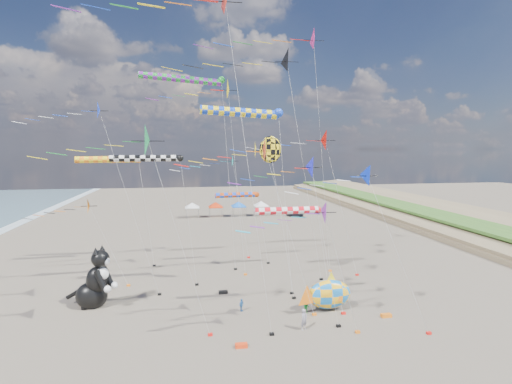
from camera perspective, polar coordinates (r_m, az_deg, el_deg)
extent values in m
plane|color=brown|center=(30.21, 5.27, -22.91)|extent=(260.00, 260.00, 0.00)
cone|color=#D54414|center=(33.32, 2.33, 5.97)|extent=(2.09, 2.23, 2.30)
cylinder|color=#B2B2B2|center=(34.58, 5.44, -6.20)|extent=(3.90, 0.02, 14.57)
cube|color=black|center=(37.31, 8.32, -16.89)|extent=(0.36, 0.24, 0.20)
cone|color=#D42276|center=(48.60, 9.31, 20.78)|extent=(2.63, 2.82, 2.91)
cylinder|color=#B2B2B2|center=(47.28, 9.94, 4.65)|extent=(1.62, 0.02, 27.00)
cube|color=black|center=(49.72, 10.53, -10.99)|extent=(0.36, 0.24, 0.20)
cone|color=red|center=(45.28, 10.54, 7.32)|extent=(2.44, 2.61, 2.69)
cylinder|color=#B2B2B2|center=(46.43, 12.45, -2.45)|extent=(3.64, 0.02, 15.68)
cube|color=black|center=(48.87, 14.23, -11.38)|extent=(0.36, 0.24, 0.20)
cone|color=red|center=(31.71, -0.80, 25.78)|extent=(2.60, 2.78, 2.86)
cylinder|color=#B2B2B2|center=(30.08, 0.81, 2.33)|extent=(1.69, 0.02, 25.32)
cube|color=black|center=(33.50, 2.26, -19.62)|extent=(0.36, 0.24, 0.20)
cone|color=#1B8948|center=(30.27, -11.83, 7.19)|extent=(2.39, 2.56, 2.64)
cylinder|color=#B2B2B2|center=(31.05, -9.12, -7.00)|extent=(2.60, 0.02, 15.29)
cube|color=black|center=(33.60, -6.56, -19.57)|extent=(0.36, 0.24, 0.20)
cone|color=orange|center=(44.53, -21.06, -2.03)|extent=(1.70, 1.82, 1.87)
cylinder|color=#B2B2B2|center=(45.11, -19.39, -7.46)|extent=(2.33, 0.02, 8.65)
cube|color=black|center=(46.08, -17.75, -12.57)|extent=(0.36, 0.24, 0.20)
cone|color=yellow|center=(45.54, -3.90, 14.27)|extent=(2.38, 2.55, 2.63)
cylinder|color=#B2B2B2|center=(45.37, -2.67, 0.95)|extent=(1.81, 0.02, 21.11)
cube|color=black|center=(47.59, -1.52, -11.67)|extent=(0.36, 0.24, 0.20)
cone|color=purple|center=(30.93, 10.40, -2.50)|extent=(1.78, 1.90, 1.96)
cylinder|color=#B2B2B2|center=(32.52, 12.42, -11.22)|extent=(2.62, 0.02, 10.07)
cube|color=black|center=(34.78, 14.31, -18.80)|extent=(0.36, 0.24, 0.20)
cone|color=black|center=(44.32, 6.52, 17.92)|extent=(2.60, 2.78, 2.87)
cylinder|color=#B2B2B2|center=(43.85, 7.97, 2.43)|extent=(2.62, 0.02, 23.74)
cube|color=black|center=(46.51, 9.31, -12.18)|extent=(0.36, 0.24, 0.20)
cone|color=#1C23E4|center=(31.48, 7.76, 3.60)|extent=(1.75, 1.87, 1.93)
cylinder|color=#B2B2B2|center=(32.87, 9.80, -8.06)|extent=(2.65, 0.02, 13.30)
cube|color=black|center=(35.47, 11.70, -18.22)|extent=(0.36, 0.24, 0.20)
cone|color=#17BEBC|center=(52.46, -2.93, 4.45)|extent=(1.67, 1.78, 1.84)
cylinder|color=#B2B2B2|center=(53.17, -1.98, -2.63)|extent=(1.72, 0.02, 13.12)
cube|color=black|center=(54.64, -1.06, -9.31)|extent=(0.36, 0.24, 0.20)
cone|color=#1838CB|center=(40.61, -19.00, 10.92)|extent=(1.72, 1.84, 1.89)
cylinder|color=#B2B2B2|center=(40.61, -16.26, -1.92)|extent=(3.31, 0.02, 18.28)
cube|color=black|center=(42.64, -13.62, -14.00)|extent=(0.36, 0.24, 0.20)
cone|color=#0B2FD2|center=(31.45, 18.89, 2.25)|extent=(1.71, 1.83, 1.89)
cylinder|color=#B2B2B2|center=(33.36, 21.28, -8.70)|extent=(3.66, 0.02, 12.71)
cube|color=black|center=(36.34, 23.46, -18.00)|extent=(0.36, 0.24, 0.20)
cylinder|color=orange|center=(51.15, -20.47, 4.37)|extent=(7.22, 0.80, 0.80)
sphere|color=orange|center=(50.61, -16.44, 4.50)|extent=(0.84, 0.84, 0.84)
cylinder|color=#B2B2B2|center=(51.14, -15.37, -3.02)|extent=(1.52, 0.02, 13.43)
cube|color=black|center=(52.51, -14.34, -10.15)|extent=(0.36, 0.24, 0.20)
cylinder|color=red|center=(35.66, 4.41, -2.65)|extent=(5.71, 0.65, 0.65)
sphere|color=red|center=(36.46, 8.76, -2.51)|extent=(0.68, 0.68, 0.68)
cylinder|color=#B2B2B2|center=(37.66, 9.74, -9.42)|extent=(1.52, 0.02, 9.22)
cube|color=black|center=(39.35, 10.69, -15.68)|extent=(0.36, 0.24, 0.20)
cylinder|color=#C6400D|center=(49.69, -2.88, -0.42)|extent=(5.26, 0.64, 0.64)
sphere|color=#C6400D|center=(50.08, 0.11, -0.36)|extent=(0.67, 0.67, 0.67)
cylinder|color=#B2B2B2|center=(50.92, 0.94, -5.37)|extent=(1.52, 0.02, 8.99)
cube|color=black|center=(52.11, 1.75, -10.08)|extent=(0.36, 0.24, 0.20)
cylinder|color=green|center=(47.77, -10.72, 15.59)|extent=(9.30, 0.78, 0.78)
sphere|color=green|center=(47.95, -4.94, 15.64)|extent=(0.82, 0.82, 0.82)
cylinder|color=#B2B2B2|center=(47.48, -3.92, 2.06)|extent=(1.52, 0.02, 22.59)
cube|color=black|center=(49.62, -2.94, -10.93)|extent=(0.36, 0.24, 0.20)
cylinder|color=black|center=(42.48, -15.52, 4.65)|extent=(7.01, 0.66, 0.66)
sphere|color=black|center=(42.28, -10.78, 4.76)|extent=(0.69, 0.69, 0.69)
cylinder|color=#B2B2B2|center=(42.98, -9.59, -4.40)|extent=(1.52, 0.02, 13.72)
cube|color=black|center=(44.71, -8.45, -12.93)|extent=(0.36, 0.24, 0.20)
cylinder|color=blue|center=(38.47, -2.33, 11.30)|extent=(7.52, 0.86, 0.86)
sphere|color=blue|center=(39.15, 3.24, 11.21)|extent=(0.90, 0.90, 0.90)
cylinder|color=#B2B2B2|center=(39.57, 4.22, -2.01)|extent=(1.52, 0.02, 18.12)
cube|color=black|center=(41.96, 5.14, -14.18)|extent=(0.36, 0.24, 0.20)
ellipsoid|color=yellow|center=(39.53, 2.08, 6.08)|extent=(2.20, 0.40, 2.64)
cone|color=yellow|center=(39.24, -0.08, 6.08)|extent=(0.12, 1.80, 1.80)
cylinder|color=#B2B2B2|center=(39.46, 3.77, -4.60)|extent=(2.03, 2.03, 14.62)
cube|color=black|center=(40.75, 5.45, -14.82)|extent=(0.36, 0.24, 0.20)
ellipsoid|color=blue|center=(37.96, 10.41, -14.16)|extent=(4.31, 2.53, 2.69)
cone|color=orange|center=(37.25, 6.93, -14.51)|extent=(1.94, 0.57, 1.97)
cone|color=yellow|center=(37.57, 10.72, -12.21)|extent=(1.42, 0.43, 1.44)
cylinder|color=#B2B2B2|center=(38.24, 12.17, -15.65)|extent=(0.12, 1.03, 1.13)
cube|color=red|center=(37.97, 12.39, -16.55)|extent=(0.36, 0.24, 0.20)
imported|color=gray|center=(34.27, 6.88, -17.62)|extent=(0.76, 0.70, 1.75)
imported|color=#1F8B32|center=(37.45, 7.19, -16.01)|extent=(0.68, 0.62, 1.14)
imported|color=#2B69B2|center=(37.65, -2.10, -15.83)|extent=(0.66, 0.68, 1.15)
cube|color=orange|center=(38.32, 18.10, -16.42)|extent=(0.90, 0.44, 0.30)
cube|color=#EE3910|center=(31.73, -2.11, -21.07)|extent=(0.90, 0.44, 0.30)
cube|color=black|center=(42.03, -4.71, -14.07)|extent=(0.90, 0.44, 0.30)
cube|color=silver|center=(86.36, -9.10, -2.20)|extent=(3.00, 3.00, 0.15)
pyramid|color=silver|center=(86.22, -9.11, -1.51)|extent=(4.20, 4.20, 1.00)
cylinder|color=#999999|center=(85.25, -9.95, -3.10)|extent=(0.08, 0.08, 2.20)
cylinder|color=#999999|center=(85.28, -8.20, -3.07)|extent=(0.08, 0.08, 2.20)
cylinder|color=#999999|center=(87.81, -9.94, -2.83)|extent=(0.08, 0.08, 2.20)
cylinder|color=#999999|center=(87.84, -8.25, -2.80)|extent=(0.08, 0.08, 2.20)
cube|color=red|center=(86.57, -5.78, -2.13)|extent=(3.00, 3.00, 0.15)
pyramid|color=red|center=(86.42, -5.79, -1.44)|extent=(4.20, 4.20, 1.00)
cylinder|color=#999999|center=(85.38, -6.58, -3.04)|extent=(0.08, 0.08, 2.20)
cylinder|color=#999999|center=(85.56, -4.84, -3.00)|extent=(0.08, 0.08, 2.20)
cylinder|color=#999999|center=(87.94, -6.68, -2.77)|extent=(0.08, 0.08, 2.20)
cylinder|color=#999999|center=(88.12, -4.99, -2.73)|extent=(0.08, 0.08, 2.20)
cube|color=blue|center=(87.06, -2.50, -2.06)|extent=(3.00, 3.00, 0.15)
pyramid|color=blue|center=(86.91, -2.50, -1.37)|extent=(4.20, 4.20, 1.00)
cylinder|color=#999999|center=(85.80, -3.24, -2.96)|extent=(0.08, 0.08, 2.20)
cylinder|color=#999999|center=(86.13, -1.52, -2.92)|extent=(0.08, 0.08, 2.20)
cylinder|color=#999999|center=(88.35, -3.44, -2.70)|extent=(0.08, 0.08, 2.20)
cylinder|color=#999999|center=(88.67, -1.77, -2.66)|extent=(0.08, 0.08, 2.20)
cube|color=white|center=(87.83, 0.74, -1.98)|extent=(3.00, 3.00, 0.15)
pyramid|color=white|center=(87.69, 0.74, -1.30)|extent=(4.20, 4.20, 1.00)
cylinder|color=#999999|center=(86.51, 0.05, -2.88)|extent=(0.08, 0.08, 2.20)
cylinder|color=#999999|center=(86.99, 1.74, -2.83)|extent=(0.08, 0.08, 2.20)
cylinder|color=#999999|center=(89.04, -0.24, -2.62)|extent=(0.08, 0.08, 2.20)
cylinder|color=#999999|center=(89.51, 1.41, -2.57)|extent=(0.08, 0.08, 2.20)
imported|color=#26262D|center=(87.75, 5.59, -3.08)|extent=(4.03, 2.68, 1.27)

